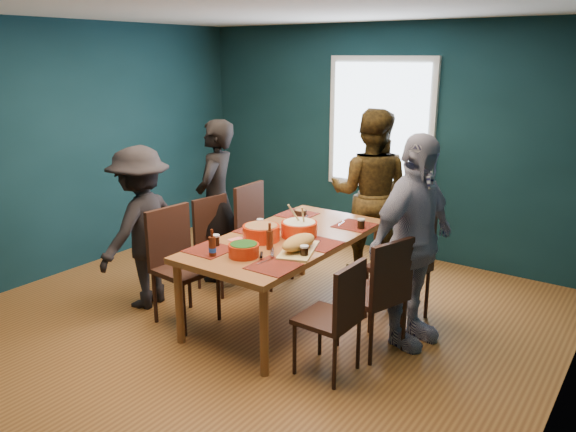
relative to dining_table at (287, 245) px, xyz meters
The scene contains 26 objects.
room 0.70m from the dining_table, behind, with size 5.01×5.01×2.71m.
dining_table is the anchor object (origin of this frame).
chair_left_far 0.93m from the dining_table, 144.26° to the left, with size 0.48×0.48×1.04m.
chair_left_mid 1.00m from the dining_table, behind, with size 0.48×0.48×0.94m.
chair_left_near 0.98m from the dining_table, 141.87° to the right, with size 0.51×0.51×1.04m.
chair_right_far 1.08m from the dining_table, 28.46° to the left, with size 0.53×0.53×1.01m.
chair_right_mid 1.01m from the dining_table, ahead, with size 0.56×0.56×0.98m.
chair_right_near 1.09m from the dining_table, 34.77° to the right, with size 0.42×0.42×0.91m.
person_far_left 1.22m from the dining_table, 162.97° to the left, with size 0.62×0.41×1.71m, color black.
person_back 1.40m from the dining_table, 85.01° to the left, with size 0.88×0.68×1.81m, color black.
person_right 1.14m from the dining_table, ahead, with size 1.03×0.43×1.76m, color white.
person_near_left 1.39m from the dining_table, 155.86° to the right, with size 1.00×0.57×1.54m, color black.
bowl_salad 0.28m from the dining_table, 125.93° to the right, with size 0.33×0.33×0.14m.
bowl_dumpling 0.18m from the dining_table, 49.58° to the left, with size 0.33×0.33×0.31m.
bowl_herbs 0.62m from the dining_table, 90.09° to the right, with size 0.25×0.25×0.11m.
cutting_board 0.41m from the dining_table, 40.92° to the right, with size 0.42×0.65×0.14m.
small_bowl 0.74m from the dining_table, 114.19° to the left, with size 0.13×0.13×0.05m.
beer_bottle_a 0.79m from the dining_table, 105.59° to the right, with size 0.06×0.06×0.23m.
beer_bottle_b 0.39m from the dining_table, 78.97° to the right, with size 0.06×0.06×0.23m.
cola_glass_a 0.67m from the dining_table, 123.48° to the right, with size 0.07×0.07×0.10m.
cola_glass_b 0.55m from the dining_table, 39.92° to the right, with size 0.07×0.07×0.10m.
cola_glass_c 0.75m from the dining_table, 54.30° to the left, with size 0.07×0.07×0.10m.
cola_glass_d 0.39m from the dining_table, 168.03° to the left, with size 0.06×0.06×0.09m.
napkin_a 0.40m from the dining_table, 12.48° to the left, with size 0.15×0.15×0.00m, color #E66560.
napkin_b 0.45m from the dining_table, 134.13° to the right, with size 0.13×0.13×0.00m, color #E66560.
napkin_c 0.81m from the dining_table, 66.03° to the right, with size 0.13×0.13×0.00m, color #E66560.
Camera 1 is at (2.92, -3.61, 2.34)m, focal length 35.00 mm.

